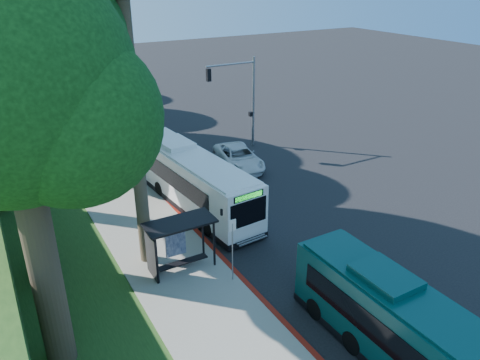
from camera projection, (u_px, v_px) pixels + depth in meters
ground at (271, 209)px, 27.59m from camera, size 140.00×140.00×0.00m
sidewalk at (154, 241)px, 24.25m from camera, size 4.50×70.00×0.12m
red_curb at (230, 266)px, 22.14m from camera, size 0.25×30.00×0.13m
grass_verge at (23, 227)px, 25.63m from camera, size 8.00×70.00×0.06m
bus_shelter at (174, 236)px, 21.30m from camera, size 3.20×1.51×2.55m
stop_sign_pole at (232, 242)px, 20.33m from camera, size 0.35×0.06×3.17m
traffic_signal_pole at (242, 92)px, 35.40m from camera, size 4.10×0.30×7.00m
tree_0 at (1, 20)px, 17.34m from camera, size 8.40×8.00×15.70m
tree_6 at (12, 95)px, 12.99m from camera, size 7.56×7.20×13.74m
white_bus at (190, 178)px, 27.59m from camera, size 3.44×11.77×3.46m
teal_bus at (417, 339)px, 15.67m from camera, size 2.40×10.83×3.22m
pickup at (239, 157)px, 33.16m from camera, size 3.29×5.64×1.48m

